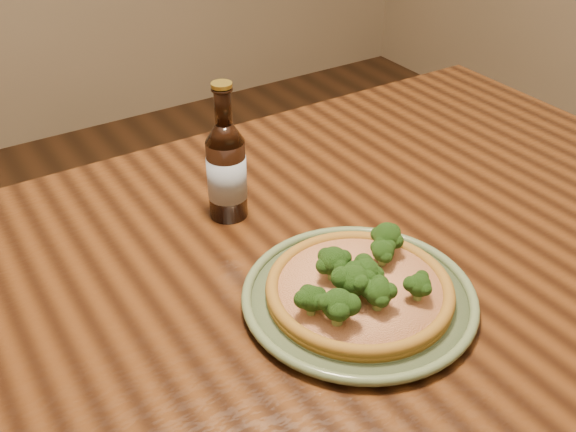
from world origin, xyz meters
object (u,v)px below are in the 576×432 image
table (279,314)px  plate (359,297)px  pizza (360,287)px  beer_bottle (226,169)px

table → plate: size_ratio=4.97×
plate → table: bearing=111.8°
pizza → beer_bottle: beer_bottle is taller
pizza → beer_bottle: 0.30m
pizza → beer_bottle: bearing=98.9°
plate → pizza: 0.02m
table → pizza: 0.18m
table → pizza: (0.05, -0.13, 0.12)m
beer_bottle → plate: bearing=-73.0°
plate → beer_bottle: bearing=99.1°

